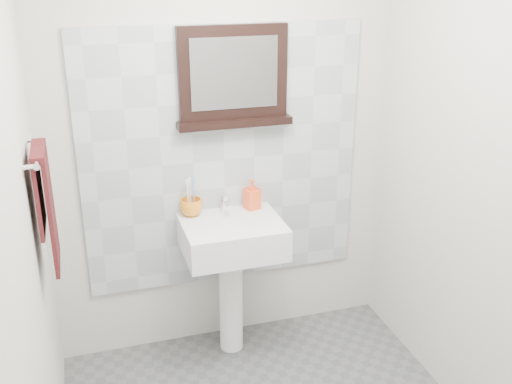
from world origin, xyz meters
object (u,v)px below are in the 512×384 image
Objects in this scene: pedestal_sink at (232,251)px; hand_towel at (45,199)px; soap_dispenser at (252,194)px; framed_mirror at (233,79)px; toothbrush_cup at (191,207)px.

hand_towel is (-0.93, -0.37, 0.57)m from pedestal_sink.
hand_towel reaches higher than soap_dispenser.
soap_dispenser is 1.24m from hand_towel.
soap_dispenser is 0.28× the size of framed_mirror.
pedestal_sink is at bearing 21.63° from hand_towel.
soap_dispenser reaches higher than pedestal_sink.
toothbrush_cup is 0.36m from soap_dispenser.
toothbrush_cup is at bearing 165.68° from soap_dispenser.
framed_mirror reaches higher than pedestal_sink.
pedestal_sink is 5.41× the size of soap_dispenser.
hand_towel is at bearing -144.94° from toothbrush_cup.
soap_dispenser is (0.36, -0.00, 0.04)m from toothbrush_cup.
soap_dispenser is at bearing 25.09° from hand_towel.
hand_towel is (-1.00, -0.55, -0.36)m from framed_mirror.
framed_mirror is at bearing 29.04° from hand_towel.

